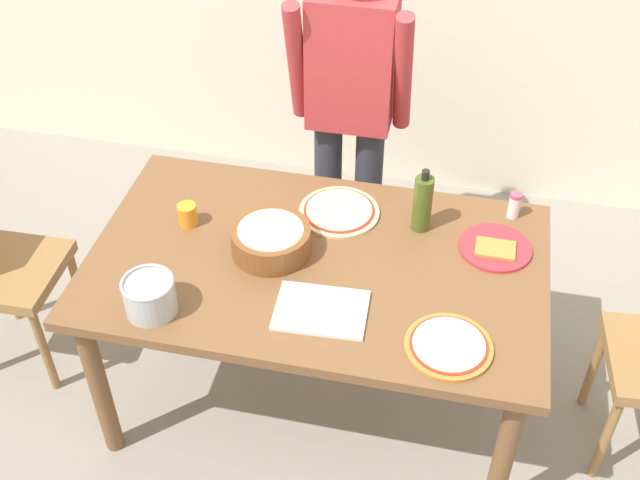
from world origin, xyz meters
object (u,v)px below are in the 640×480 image
Objects in this scene: cup_orange at (188,215)px; steel_pot at (150,295)px; pizza_cooked_on_tray at (449,346)px; person_cook at (350,103)px; popcorn_bowl at (271,238)px; olive_oil_bottle at (422,203)px; salt_shaker at (514,205)px; cutting_board_white at (321,310)px; dining_table at (317,279)px; plate_with_slice at (495,248)px; pizza_raw_on_board at (339,211)px.

steel_pot is at bearing -86.11° from cup_orange.
steel_pot reaches higher than pizza_cooked_on_tray.
person_cook is 0.77m from popcorn_bowl.
person_cook reaches higher than olive_oil_bottle.
cutting_board_white is at bearing -133.29° from salt_shaker.
dining_table is 5.75× the size of pizza_cooked_on_tray.
popcorn_bowl is at bearing 175.96° from dining_table.
person_cook reaches higher than cup_orange.
dining_table is at bearing -87.89° from person_cook.
person_cook is at bearing 138.15° from plate_with_slice.
popcorn_bowl is at bearing -155.45° from salt_shaker.
dining_table is 0.99× the size of person_cook.
steel_pot reaches higher than cup_orange.
dining_table is at bearing 147.74° from pizza_cooked_on_tray.
dining_table is 6.25× the size of olive_oil_bottle.
dining_table is 9.22× the size of steel_pot.
cutting_board_white is at bearing -84.58° from person_cook.
pizza_raw_on_board is 0.80m from steel_pot.
dining_table is 0.78m from salt_shaker.
steel_pot is (-0.50, -0.62, 0.06)m from pizza_raw_on_board.
pizza_cooked_on_tray is 0.43m from cutting_board_white.
person_cook is 19.06× the size of cup_orange.
pizza_raw_on_board is at bearing -83.73° from person_cook.
cutting_board_white is (0.04, -0.51, -0.00)m from pizza_raw_on_board.
olive_oil_bottle reaches higher than cup_orange.
cup_orange is (-1.11, -0.10, 0.03)m from plate_with_slice.
salt_shaker reaches higher than cup_orange.
plate_with_slice is 0.93× the size of popcorn_bowl.
person_cook reaches higher than pizza_raw_on_board.
cutting_board_white is (0.57, -0.33, -0.04)m from cup_orange.
person_cook is 5.40× the size of cutting_board_white.
cutting_board_white is (0.07, -0.24, 0.10)m from dining_table.
person_cook is at bearing 125.54° from olive_oil_bottle.
pizza_cooked_on_tray is 1.07× the size of plate_with_slice.
cup_orange reaches higher than cutting_board_white.
cup_orange reaches higher than plate_with_slice.
cup_orange is at bearing -125.71° from person_cook.
plate_with_slice is 1.02× the size of olive_oil_bottle.
popcorn_bowl reaches higher than dining_table.
plate_with_slice is at bearing 17.22° from dining_table.
cup_orange is (-0.99, 0.40, 0.03)m from pizza_cooked_on_tray.
pizza_raw_on_board is 0.51m from cutting_board_white.
pizza_cooked_on_tray reaches higher than cutting_board_white.
popcorn_bowl is 3.29× the size of cup_orange.
salt_shaker is at bearing 76.13° from pizza_cooked_on_tray.
steel_pot is at bearing -112.03° from person_cook.
person_cook is at bearing 96.27° from pizza_raw_on_board.
steel_pot is at bearing -177.53° from pizza_cooked_on_tray.
dining_table is at bearing 36.33° from steel_pot.
popcorn_bowl is at bearing -13.39° from cup_orange.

